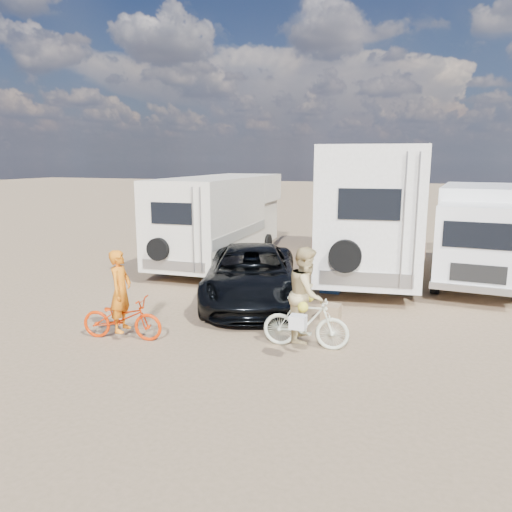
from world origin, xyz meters
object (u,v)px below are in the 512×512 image
at_px(box_truck, 480,235).
at_px(bike_woman, 306,323).
at_px(rv_main, 368,211).
at_px(rider_woman, 306,303).
at_px(crate, 331,312).
at_px(rider_man, 121,300).
at_px(cooler, 330,285).
at_px(dark_suv, 251,275).
at_px(bike_man, 122,318).
at_px(rv_left, 221,220).

bearing_deg(box_truck, bike_woman, -113.03).
relative_size(rv_main, rider_woman, 4.80).
distance_m(rider_woman, crate, 2.03).
bearing_deg(rider_man, crate, -64.07).
xyz_separation_m(rider_man, crate, (3.69, 2.73, -0.66)).
xyz_separation_m(rv_main, rider_woman, (-0.14, -7.09, -1.06)).
bearing_deg(cooler, bike_woman, -85.46).
height_order(cooler, crate, cooler).
xyz_separation_m(rider_woman, cooler, (-0.40, 4.17, -0.69)).
relative_size(box_truck, dark_suv, 1.20).
bearing_deg(bike_man, cooler, -43.11).
relative_size(rv_left, crate, 17.64).
bearing_deg(dark_suv, rider_woman, -70.98).
bearing_deg(dark_suv, crate, -37.40).
height_order(rv_left, rider_woman, rv_left).
bearing_deg(bike_woman, rv_left, 30.36).
bearing_deg(dark_suv, bike_woman, -70.98).
distance_m(rv_left, dark_suv, 5.05).
height_order(rider_woman, crate, rider_woman).
bearing_deg(box_truck, cooler, -141.94).
relative_size(rv_left, rider_woman, 4.08).
relative_size(dark_suv, rider_woman, 2.81).
distance_m(bike_woman, rider_woman, 0.40).
distance_m(box_truck, crate, 6.03).
bearing_deg(box_truck, rv_main, 178.27).
height_order(dark_suv, crate, dark_suv).
height_order(bike_woman, rider_man, rider_man).
relative_size(rider_man, rider_woman, 0.92).
relative_size(dark_suv, crate, 12.17).
height_order(rv_main, rv_left, rv_main).
height_order(rv_main, box_truck, rv_main).
relative_size(box_truck, bike_woman, 3.63).
xyz_separation_m(rv_main, bike_woman, (-0.14, -7.09, -1.46)).
height_order(rv_main, bike_man, rv_main).
relative_size(box_truck, rider_man, 3.67).
xyz_separation_m(bike_woman, cooler, (-0.40, 4.17, -0.29)).
distance_m(rv_left, bike_man, 7.75).
bearing_deg(crate, dark_suv, 162.87).
bearing_deg(rider_man, bike_man, 169.48).
bearing_deg(crate, cooler, 102.27).
bearing_deg(rider_woman, bike_man, 97.77).
xyz_separation_m(rider_man, rider_woman, (3.59, 0.83, 0.07)).
bearing_deg(rv_left, bike_man, -83.64).
bearing_deg(rv_main, crate, -98.26).
bearing_deg(rv_left, box_truck, -2.77).
bearing_deg(bike_man, box_truck, -53.22).
xyz_separation_m(dark_suv, bike_man, (-1.49, -3.41, -0.27)).
distance_m(cooler, crate, 2.33).
xyz_separation_m(bike_woman, rider_woman, (0.00, 0.00, 0.40)).
relative_size(rv_left, dark_suv, 1.45).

